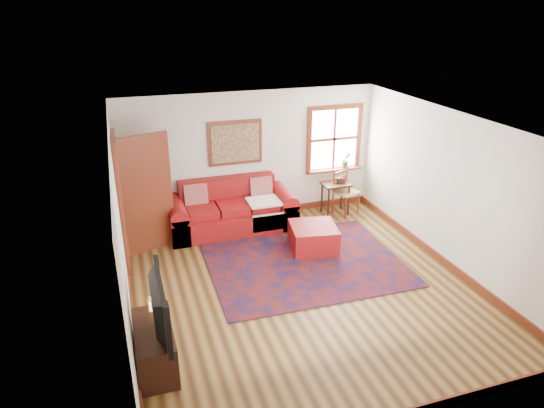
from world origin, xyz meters
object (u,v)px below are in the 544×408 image
object	(u,v)px
red_leather_sofa	(231,213)
ladder_back_chair	(344,190)
red_ottoman	(313,237)
side_table	(336,189)
media_cabinet	(155,347)

from	to	relation	value
red_leather_sofa	ladder_back_chair	distance (m)	2.35
red_leather_sofa	ladder_back_chair	xyz separation A→B (m)	(2.34, 0.01, 0.20)
red_leather_sofa	red_ottoman	world-z (taller)	red_leather_sofa
side_table	ladder_back_chair	xyz separation A→B (m)	(0.18, -0.02, -0.03)
red_leather_sofa	ladder_back_chair	bearing A→B (deg)	0.27
red_ottoman	media_cabinet	size ratio (longest dim) A/B	0.79
side_table	red_leather_sofa	bearing A→B (deg)	-179.22
media_cabinet	red_leather_sofa	bearing A→B (deg)	62.90
red_ottoman	media_cabinet	world-z (taller)	media_cabinet
red_ottoman	side_table	xyz separation A→B (m)	(1.01, 1.29, 0.31)
ladder_back_chair	media_cabinet	distance (m)	5.35
red_leather_sofa	media_cabinet	size ratio (longest dim) A/B	2.43
red_ottoman	side_table	size ratio (longest dim) A/B	1.18
red_leather_sofa	red_ottoman	xyz separation A→B (m)	(1.15, -1.26, -0.09)
red_leather_sofa	side_table	world-z (taller)	red_leather_sofa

